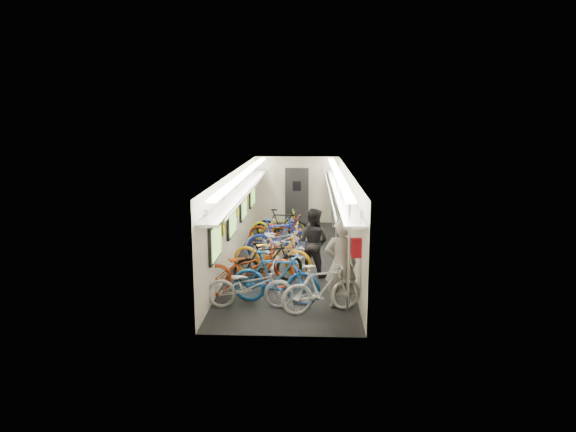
# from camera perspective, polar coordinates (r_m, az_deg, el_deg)

# --- Properties ---
(train_car_shell) EXTENTS (10.00, 10.00, 10.00)m
(train_car_shell) POSITION_cam_1_polar(r_m,az_deg,el_deg) (14.29, -0.94, 2.39)
(train_car_shell) COLOR black
(train_car_shell) RESTS_ON ground
(bicycle_0) EXTENTS (1.76, 0.64, 0.92)m
(bicycle_0) POSITION_cam_1_polar(r_m,az_deg,el_deg) (10.35, -4.26, -7.75)
(bicycle_0) COLOR #A7A7AB
(bicycle_0) RESTS_ON ground
(bicycle_1) EXTENTS (1.90, 0.81, 1.11)m
(bicycle_1) POSITION_cam_1_polar(r_m,az_deg,el_deg) (10.51, -1.37, -6.89)
(bicycle_1) COLOR #1B56A3
(bicycle_1) RESTS_ON ground
(bicycle_2) EXTENTS (2.25, 1.42, 1.12)m
(bicycle_2) POSITION_cam_1_polar(r_m,az_deg,el_deg) (11.18, -4.49, -5.81)
(bicycle_2) COLOR #9B2E10
(bicycle_2) RESTS_ON ground
(bicycle_3) EXTENTS (1.71, 0.96, 0.99)m
(bicycle_3) POSITION_cam_1_polar(r_m,az_deg,el_deg) (11.85, -2.22, -5.14)
(bicycle_3) COLOR black
(bicycle_3) RESTS_ON ground
(bicycle_4) EXTENTS (2.10, 1.16, 1.04)m
(bicycle_4) POSITION_cam_1_polar(r_m,az_deg,el_deg) (12.41, -1.78, -4.26)
(bicycle_4) COLOR orange
(bicycle_4) RESTS_ON ground
(bicycle_5) EXTENTS (1.58, 0.63, 0.93)m
(bicycle_5) POSITION_cam_1_polar(r_m,az_deg,el_deg) (12.72, -0.89, -4.16)
(bicycle_5) COLOR silver
(bicycle_5) RESTS_ON ground
(bicycle_6) EXTENTS (1.90, 0.77, 0.98)m
(bicycle_6) POSITION_cam_1_polar(r_m,az_deg,el_deg) (13.85, -1.07, -2.80)
(bicycle_6) COLOR #B9B9BE
(bicycle_6) RESTS_ON ground
(bicycle_7) EXTENTS (1.85, 1.21, 1.08)m
(bicycle_7) POSITION_cam_1_polar(r_m,az_deg,el_deg) (14.01, -1.09, -2.43)
(bicycle_7) COLOR navy
(bicycle_7) RESTS_ON ground
(bicycle_8) EXTENTS (2.05, 1.22, 1.02)m
(bicycle_8) POSITION_cam_1_polar(r_m,az_deg,el_deg) (14.85, -0.94, -1.79)
(bicycle_8) COLOR maroon
(bicycle_8) RESTS_ON ground
(bicycle_9) EXTENTS (1.68, 0.61, 0.99)m
(bicycle_9) POSITION_cam_1_polar(r_m,az_deg,el_deg) (15.95, -0.66, -0.97)
(bicycle_9) COLOR black
(bicycle_9) RESTS_ON ground
(bicycle_10) EXTENTS (1.82, 0.80, 0.93)m
(bicycle_10) POSITION_cam_1_polar(r_m,az_deg,el_deg) (16.01, -1.08, -1.04)
(bicycle_10) COLOR #C8D714
(bicycle_10) RESTS_ON ground
(bicycle_11) EXTENTS (1.71, 1.00, 0.99)m
(bicycle_11) POSITION_cam_1_polar(r_m,az_deg,el_deg) (10.07, 3.79, -8.05)
(bicycle_11) COLOR silver
(bicycle_11) RESTS_ON ground
(passenger_near) EXTENTS (0.70, 0.50, 1.81)m
(passenger_near) POSITION_cam_1_polar(r_m,az_deg,el_deg) (10.28, 5.89, -5.30)
(passenger_near) COLOR gray
(passenger_near) RESTS_ON ground
(passenger_mid) EXTENTS (1.00, 0.91, 1.65)m
(passenger_mid) POSITION_cam_1_polar(r_m,az_deg,el_deg) (12.32, 2.80, -2.92)
(passenger_mid) COLOR black
(passenger_mid) RESTS_ON ground
(backpack) EXTENTS (0.28, 0.17, 0.38)m
(backpack) POSITION_cam_1_polar(r_m,az_deg,el_deg) (10.03, 7.80, -3.53)
(backpack) COLOR red
(backpack) RESTS_ON passenger_near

